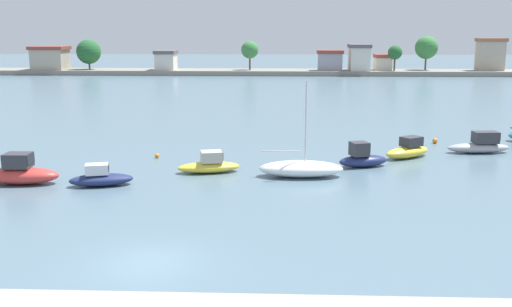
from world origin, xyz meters
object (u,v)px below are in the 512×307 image
moored_boat_2 (101,178)px  moored_boat_3 (209,165)px  moored_boat_4 (301,168)px  mooring_buoy_0 (435,141)px  moored_boat_5 (362,158)px  moored_boat_1 (20,173)px  moored_boat_7 (480,145)px  mooring_buoy_1 (157,156)px  moored_boat_6 (408,150)px

moored_boat_2 → moored_boat_3: (6.20, 3.62, 0.03)m
moored_boat_4 → mooring_buoy_0: (11.57, 11.66, -0.31)m
moored_boat_5 → moored_boat_3: bearing=173.7°
mooring_buoy_0 → moored_boat_1: bearing=-153.9°
moored_boat_7 → mooring_buoy_1: size_ratio=14.99×
moored_boat_4 → mooring_buoy_1: bearing=152.7°
moored_boat_1 → moored_boat_6: (25.48, 8.52, -0.10)m
moored_boat_5 → mooring_buoy_1: bearing=154.0°
moored_boat_6 → moored_boat_7: moored_boat_7 is taller
moored_boat_5 → moored_boat_4: bearing=-163.7°
moored_boat_1 → mooring_buoy_1: 10.30m
moored_boat_7 → mooring_buoy_0: bearing=118.1°
moored_boat_5 → moored_boat_6: (3.79, 3.08, -0.04)m
moored_boat_7 → mooring_buoy_0: (-2.47, 3.70, -0.38)m
mooring_buoy_0 → moored_boat_3: bearing=-148.5°
moored_boat_1 → mooring_buoy_1: size_ratio=14.65×
moored_boat_2 → moored_boat_3: 7.18m
moored_boat_6 → moored_boat_7: (5.91, 1.96, 0.03)m
moored_boat_1 → moored_boat_4: size_ratio=0.78×
moored_boat_2 → mooring_buoy_1: 8.09m
moored_boat_2 → moored_boat_3: moored_boat_3 is taller
moored_boat_3 → mooring_buoy_0: size_ratio=9.94×
moored_boat_6 → mooring_buoy_0: bearing=24.0°
moored_boat_1 → moored_boat_2: size_ratio=1.20×
moored_boat_4 → mooring_buoy_0: moored_boat_4 is taller
moored_boat_4 → mooring_buoy_1: 11.66m
moored_boat_7 → mooring_buoy_0: 4.47m
moored_boat_1 → moored_boat_3: (11.31, 3.37, -0.16)m
moored_boat_3 → moored_boat_7: bearing=6.2°
mooring_buoy_1 → moored_boat_2: bearing=-102.7°
moored_boat_5 → mooring_buoy_0: (7.23, 8.74, -0.39)m
mooring_buoy_1 → moored_boat_6: bearing=2.7°
moored_boat_2 → moored_boat_6: 22.19m
mooring_buoy_0 → mooring_buoy_1: (-22.04, -6.55, -0.05)m
moored_boat_2 → moored_boat_7: size_ratio=0.82×
moored_boat_3 → moored_boat_7: moored_boat_7 is taller
moored_boat_4 → moored_boat_5: moored_boat_4 is taller
moored_boat_5 → mooring_buoy_1: moored_boat_5 is taller
moored_boat_7 → moored_boat_6: bearing=-167.3°
moored_boat_6 → moored_boat_7: bearing=-16.4°
moored_boat_2 → moored_boat_5: (16.59, 5.69, 0.13)m
moored_boat_5 → mooring_buoy_0: bearing=32.8°
mooring_buoy_0 → moored_boat_5: bearing=-129.6°
moored_boat_1 → moored_boat_7: bearing=17.0°
moored_boat_4 → moored_boat_7: size_ratio=1.25×
moored_boat_5 → moored_boat_1: bearing=176.5°
moored_boat_2 → moored_boat_1: bearing=162.7°
moored_boat_3 → moored_boat_7: size_ratio=0.88×
moored_boat_1 → moored_boat_5: size_ratio=1.28×
moored_boat_2 → moored_boat_4: (12.25, 2.77, 0.05)m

